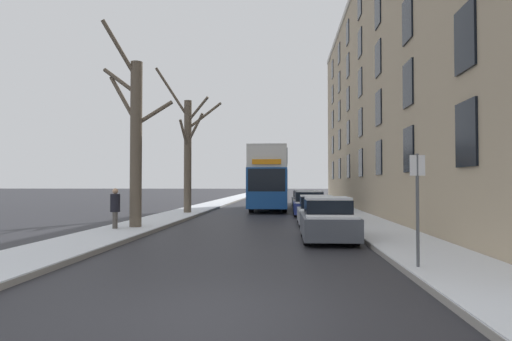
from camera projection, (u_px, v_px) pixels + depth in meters
The scene contains 14 objects.
ground_plane at pixel (198, 314), 6.71m from camera, with size 320.00×320.00×0.00m, color #28282D.
sidewalk_left at pixel (237, 198), 59.91m from camera, with size 2.43×130.00×0.16m.
sidewalk_right at pixel (314, 198), 59.26m from camera, with size 2.43×130.00×0.16m.
terrace_facade_right at pixel (431, 87), 29.57m from camera, with size 9.10×46.10×16.39m.
bare_tree_left_0 at pixel (135, 138), 18.70m from camera, with size 2.90×1.80×8.46m.
bare_tree_left_1 at pixel (188, 150), 27.96m from camera, with size 3.86×2.17×8.94m.
double_decker_bus at pixel (270, 176), 33.82m from camera, with size 2.60×11.22×4.42m.
parked_car_0 at pixel (328, 220), 15.38m from camera, with size 1.74×4.01×1.47m.
parked_car_1 at pixel (316, 211), 21.10m from camera, with size 1.68×4.08×1.38m.
parked_car_2 at pixel (309, 204), 27.55m from camera, with size 1.88×4.50×1.48m.
parked_car_3 at pixel (305, 201), 32.99m from camera, with size 1.77×4.39×1.42m.
parked_car_4 at pixel (302, 198), 39.56m from camera, with size 1.71×4.55×1.34m.
pedestrian_left_sidewalk at pixel (115, 208), 17.97m from camera, with size 0.38×0.38×1.74m.
street_sign_post at pixel (418, 205), 9.71m from camera, with size 0.32×0.07×2.56m.
Camera 1 is at (1.30, -6.70, 1.93)m, focal length 32.00 mm.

